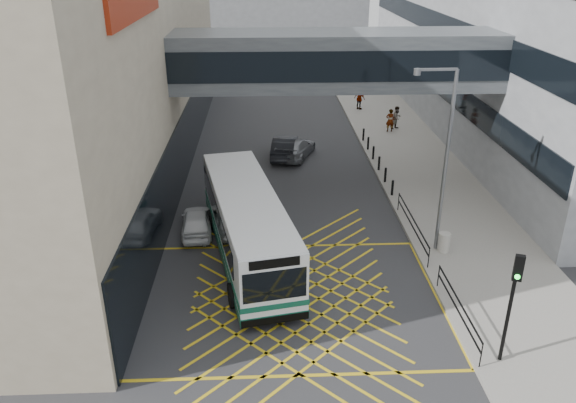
{
  "coord_description": "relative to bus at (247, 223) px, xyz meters",
  "views": [
    {
      "loc": [
        -1.01,
        -19.24,
        13.19
      ],
      "look_at": [
        0.0,
        4.0,
        2.6
      ],
      "focal_mm": 35.0,
      "sensor_mm": 36.0,
      "label": 1
    }
  ],
  "objects": [
    {
      "name": "pedestrian_a",
      "position": [
        10.53,
        18.48,
        -0.69
      ],
      "size": [
        0.74,
        0.55,
        1.76
      ],
      "primitive_type": "imported",
      "rotation": [
        0.0,
        0.0,
        3.22
      ],
      "color": "gray",
      "rests_on": "pavement"
    },
    {
      "name": "kerb_railings",
      "position": [
        8.04,
        -1.88,
        -0.84
      ],
      "size": [
        0.05,
        12.54,
        1.0
      ],
      "color": "black",
      "rests_on": "pavement"
    },
    {
      "name": "box_junction",
      "position": [
        1.89,
        -3.66,
        -1.72
      ],
      "size": [
        12.0,
        9.0,
        0.01
      ],
      "color": "gold",
      "rests_on": "ground"
    },
    {
      "name": "litter_bin",
      "position": [
        9.16,
        -0.22,
        -1.1
      ],
      "size": [
        0.54,
        0.54,
        0.93
      ],
      "primitive_type": "cylinder",
      "color": "#ADA89E",
      "rests_on": "pavement"
    },
    {
      "name": "skybridge",
      "position": [
        4.89,
        8.34,
        5.78
      ],
      "size": [
        20.0,
        4.1,
        3.0
      ],
      "color": "#4C5156",
      "rests_on": "ground"
    },
    {
      "name": "car_dark",
      "position": [
        2.24,
        13.53,
        -1.0
      ],
      "size": [
        2.41,
        4.8,
        1.44
      ],
      "primitive_type": "imported",
      "rotation": [
        0.0,
        0.0,
        3.01
      ],
      "color": "black",
      "rests_on": "ground"
    },
    {
      "name": "pedestrian_b",
      "position": [
        11.22,
        19.19,
        -0.69
      ],
      "size": [
        0.98,
        0.91,
        1.75
      ],
      "primitive_type": "imported",
      "rotation": [
        0.0,
        0.0,
        0.64
      ],
      "color": "gray",
      "rests_on": "pavement"
    },
    {
      "name": "pedestrian_c",
      "position": [
        9.22,
        24.99,
        -0.63
      ],
      "size": [
        1.16,
        1.14,
        1.87
      ],
      "primitive_type": "imported",
      "rotation": [
        0.0,
        0.0,
        2.38
      ],
      "color": "gray",
      "rests_on": "pavement"
    },
    {
      "name": "ground",
      "position": [
        1.89,
        -3.66,
        -1.72
      ],
      "size": [
        120.0,
        120.0,
        0.0
      ],
      "primitive_type": "plane",
      "color": "#333335"
    },
    {
      "name": "pavement",
      "position": [
        10.89,
        11.34,
        -1.64
      ],
      "size": [
        6.0,
        54.0,
        0.16
      ],
      "primitive_type": "cube",
      "color": "gray",
      "rests_on": "ground"
    },
    {
      "name": "bus",
      "position": [
        0.0,
        0.0,
        0.0
      ],
      "size": [
        4.86,
        11.76,
        3.21
      ],
      "rotation": [
        0.0,
        0.0,
        0.2
      ],
      "color": "white",
      "rests_on": "ground"
    },
    {
      "name": "car_silver",
      "position": [
        2.99,
        13.41,
        -1.03
      ],
      "size": [
        3.31,
        4.81,
        1.38
      ],
      "primitive_type": "imported",
      "rotation": [
        0.0,
        0.0,
        2.78
      ],
      "color": "gray",
      "rests_on": "ground"
    },
    {
      "name": "bollards",
      "position": [
        8.14,
        11.34,
        -1.11
      ],
      "size": [
        0.14,
        10.14,
        0.9
      ],
      "color": "black",
      "rests_on": "pavement"
    },
    {
      "name": "car_white",
      "position": [
        -2.61,
        2.46,
        -1.08
      ],
      "size": [
        1.98,
        4.14,
        1.28
      ],
      "primitive_type": "imported",
      "rotation": [
        0.0,
        0.0,
        3.23
      ],
      "color": "white",
      "rests_on": "ground"
    },
    {
      "name": "traffic_light",
      "position": [
        8.85,
        -7.91,
        1.2
      ],
      "size": [
        0.34,
        0.51,
        4.25
      ],
      "rotation": [
        0.0,
        0.0,
        -0.34
      ],
      "color": "black",
      "rests_on": "pavement"
    },
    {
      "name": "street_lamp",
      "position": [
        8.69,
        0.08,
        3.27
      ],
      "size": [
        1.92,
        0.3,
        8.48
      ],
      "rotation": [
        0.0,
        0.0,
        0.03
      ],
      "color": "slate",
      "rests_on": "pavement"
    }
  ]
}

